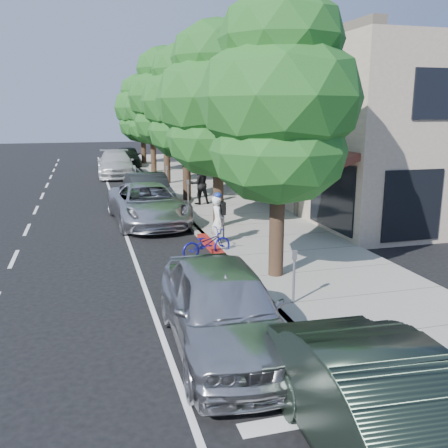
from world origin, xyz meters
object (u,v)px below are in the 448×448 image
object	(u,v)px
street_tree_1	(218,102)
street_tree_4	(152,109)
dark_suv_far	(128,157)
cyclist	(218,222)
pedestrian	(200,184)
street_tree_0	(280,102)
white_pickup	(116,164)
street_tree_2	(186,104)
silver_suv	(148,204)
street_tree_3	(165,98)
street_tree_5	(142,109)
bicycle	(207,243)
dark_sedan	(148,191)
near_car_a	(223,308)
near_car_b	(391,423)

from	to	relation	value
street_tree_1	street_tree_4	bearing A→B (deg)	90.00
street_tree_1	dark_suv_far	size ratio (longest dim) A/B	1.60
cyclist	pedestrian	world-z (taller)	pedestrian
street_tree_0	street_tree_4	world-z (taller)	street_tree_0
street_tree_0	white_pickup	distance (m)	23.48
street_tree_2	silver_suv	xyz separation A→B (m)	(-2.46, -4.16, -3.99)
street_tree_3	pedestrian	world-z (taller)	street_tree_3
silver_suv	street_tree_5	bearing A→B (deg)	80.04
cyclist	street_tree_5	bearing A→B (deg)	4.20
bicycle	dark_sedan	bearing A→B (deg)	-12.48
street_tree_1	street_tree_5	distance (m)	24.00
street_tree_3	cyclist	world-z (taller)	street_tree_3
street_tree_1	dark_suv_far	bearing A→B (deg)	93.49
street_tree_3	dark_sedan	size ratio (longest dim) A/B	1.66
dark_sedan	near_car_a	bearing A→B (deg)	-94.12
street_tree_0	silver_suv	world-z (taller)	street_tree_0
street_tree_0	street_tree_3	bearing A→B (deg)	90.00
street_tree_4	pedestrian	size ratio (longest dim) A/B	3.77
cyclist	near_car_b	size ratio (longest dim) A/B	0.36
street_tree_4	dark_sedan	world-z (taller)	street_tree_4
near_car_b	dark_sedan	bearing A→B (deg)	94.53
bicycle	pedestrian	bearing A→B (deg)	-28.97
silver_suv	pedestrian	distance (m)	4.01
dark_sedan	pedestrian	bearing A→B (deg)	-9.91
cyclist	near_car_a	xyz separation A→B (m)	(-1.80, -7.14, -0.02)
street_tree_1	street_tree_3	bearing A→B (deg)	90.00
street_tree_3	near_car_b	size ratio (longest dim) A/B	1.70
silver_suv	dark_suv_far	xyz separation A→B (m)	(1.06, 21.08, 0.02)
near_car_b	street_tree_0	bearing A→B (deg)	81.79
near_car_a	street_tree_4	bearing A→B (deg)	86.88
pedestrian	white_pickup	bearing A→B (deg)	-83.21
near_car_a	street_tree_1	bearing A→B (deg)	77.50
street_tree_3	near_car_a	distance (m)	22.06
street_tree_3	cyclist	xyz separation A→B (m)	(-0.65, -14.36, -4.28)
street_tree_1	cyclist	world-z (taller)	street_tree_1
bicycle	pedestrian	size ratio (longest dim) A/B	0.89
bicycle	white_pickup	size ratio (longest dim) A/B	0.29
cyclist	near_car_b	bearing A→B (deg)	-178.28
street_tree_0	near_car_b	size ratio (longest dim) A/B	1.55
street_tree_2	bicycle	size ratio (longest dim) A/B	4.48
white_pickup	dark_suv_far	size ratio (longest dim) A/B	1.24
street_tree_5	dark_suv_far	distance (m)	4.13
dark_suv_far	near_car_b	xyz separation A→B (m)	(0.00, -36.31, -0.03)
street_tree_2	bicycle	world-z (taller)	street_tree_2
street_tree_1	near_car_a	size ratio (longest dim) A/B	1.54
street_tree_4	dark_suv_far	size ratio (longest dim) A/B	1.50
white_pickup	cyclist	bearing A→B (deg)	-82.47
white_pickup	near_car_b	size ratio (longest dim) A/B	1.23
near_car_a	pedestrian	bearing A→B (deg)	80.82
street_tree_2	dark_sedan	world-z (taller)	street_tree_2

